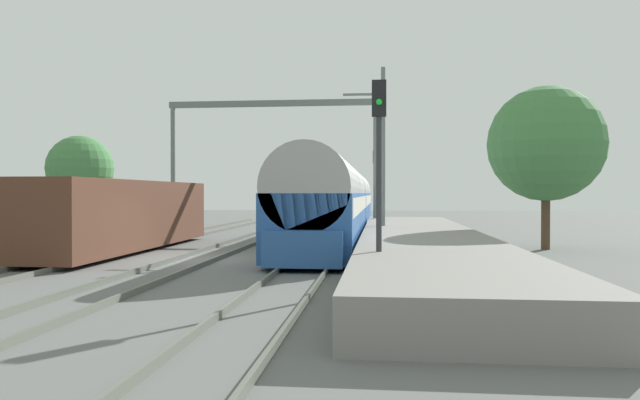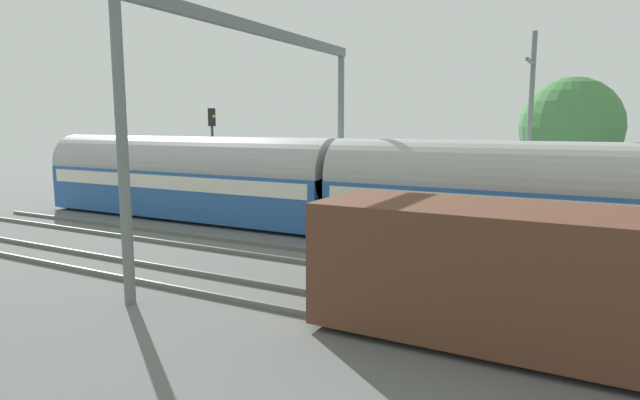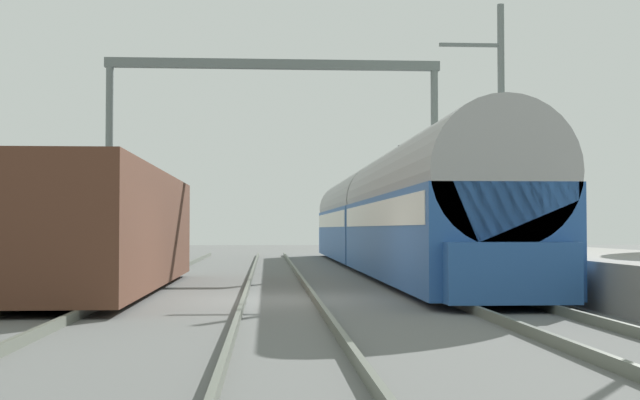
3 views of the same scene
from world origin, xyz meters
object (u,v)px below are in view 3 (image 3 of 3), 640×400
object	(u,v)px
railway_signal_far	(402,187)
person_crossing	(409,241)
freight_car	(106,230)
passenger_train	(385,216)
catenary_gantry	(274,118)

from	to	relation	value
railway_signal_far	person_crossing	bearing A→B (deg)	-96.75
freight_car	person_crossing	size ratio (longest dim) A/B	7.51
passenger_train	person_crossing	distance (m)	2.50
person_crossing	railway_signal_far	world-z (taller)	railway_signal_far
passenger_train	railway_signal_far	world-z (taller)	railway_signal_far
freight_car	railway_signal_far	world-z (taller)	railway_signal_far
passenger_train	freight_car	size ratio (longest dim) A/B	2.53
freight_car	railway_signal_far	size ratio (longest dim) A/B	2.43
passenger_train	railway_signal_far	size ratio (longest dim) A/B	6.13
freight_car	catenary_gantry	world-z (taller)	catenary_gantry
passenger_train	catenary_gantry	xyz separation A→B (m)	(-4.09, 0.77, 3.67)
passenger_train	catenary_gantry	size ratio (longest dim) A/B	2.61
freight_car	catenary_gantry	size ratio (longest dim) A/B	1.03
freight_car	catenary_gantry	bearing A→B (deg)	70.14
freight_car	person_crossing	bearing A→B (deg)	53.20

